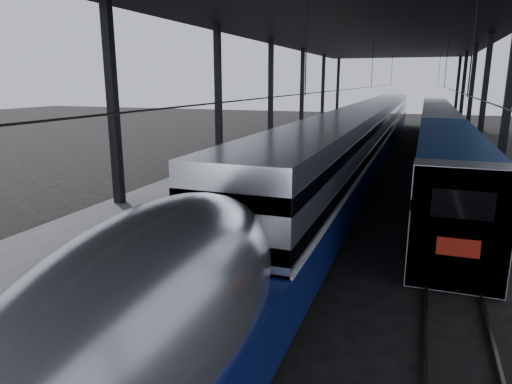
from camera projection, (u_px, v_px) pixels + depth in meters
The scene contains 8 objects.
ground at pixel (187, 299), 12.74m from camera, with size 160.00×160.00×0.00m, color black.
platform at pixel (279, 160), 32.04m from camera, with size 6.00×80.00×1.00m, color #4C4C4F.
yellow_strip at pixel (318, 155), 30.99m from camera, with size 0.30×80.00×0.01m, color yellow.
rails at pixel (397, 174), 29.48m from camera, with size 6.52×80.00×0.16m.
canopy at pixel (364, 28), 28.20m from camera, with size 18.00×75.00×9.47m.
tgv_train at pixel (365, 138), 32.50m from camera, with size 2.94×65.20×4.21m.
second_train at pixel (438, 132), 37.40m from camera, with size 2.67×56.05×3.68m.
child at pixel (100, 259), 11.72m from camera, with size 0.35×0.23×0.95m, color #4E251A.
Camera 1 is at (5.82, -10.30, 5.92)m, focal length 32.00 mm.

